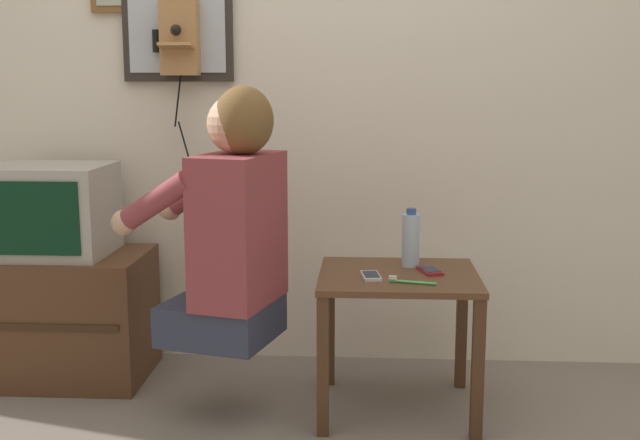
# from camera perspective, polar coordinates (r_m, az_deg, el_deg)

# --- Properties ---
(wall_back) EXTENTS (6.80, 0.05, 2.55)m
(wall_back) POSITION_cam_1_polar(r_m,az_deg,el_deg) (3.37, -1.60, 11.39)
(wall_back) COLOR silver
(wall_back) RESTS_ON ground_plane
(side_table) EXTENTS (0.56, 0.52, 0.51)m
(side_table) POSITION_cam_1_polar(r_m,az_deg,el_deg) (2.89, 5.58, -5.62)
(side_table) COLOR #51331E
(side_table) RESTS_ON ground_plane
(person) EXTENTS (0.58, 0.50, 0.89)m
(person) POSITION_cam_1_polar(r_m,az_deg,el_deg) (2.77, -6.33, -0.33)
(person) COLOR #2D3347
(person) RESTS_ON ground_plane
(tv_stand) EXTENTS (0.74, 0.47, 0.51)m
(tv_stand) POSITION_cam_1_polar(r_m,az_deg,el_deg) (3.42, -18.27, -6.47)
(tv_stand) COLOR #51331E
(tv_stand) RESTS_ON ground_plane
(television) EXTENTS (0.45, 0.40, 0.35)m
(television) POSITION_cam_1_polar(r_m,az_deg,el_deg) (3.32, -18.60, 0.68)
(television) COLOR #ADA89E
(television) RESTS_ON tv_stand
(wall_phone_antique) EXTENTS (0.19, 0.19, 0.72)m
(wall_phone_antique) POSITION_cam_1_polar(r_m,az_deg,el_deg) (3.36, -9.93, 12.79)
(wall_phone_antique) COLOR #AD7A47
(cell_phone_held) EXTENTS (0.08, 0.13, 0.01)m
(cell_phone_held) POSITION_cam_1_polar(r_m,az_deg,el_deg) (2.80, 3.64, -3.98)
(cell_phone_held) COLOR silver
(cell_phone_held) RESTS_ON side_table
(cell_phone_spare) EXTENTS (0.09, 0.14, 0.01)m
(cell_phone_spare) POSITION_cam_1_polar(r_m,az_deg,el_deg) (2.90, 7.83, -3.58)
(cell_phone_spare) COLOR maroon
(cell_phone_spare) RESTS_ON side_table
(water_bottle) EXTENTS (0.07, 0.07, 0.22)m
(water_bottle) POSITION_cam_1_polar(r_m,az_deg,el_deg) (2.96, 6.48, -1.38)
(water_bottle) COLOR #ADC6DB
(water_bottle) RESTS_ON side_table
(toothbrush) EXTENTS (0.16, 0.05, 0.02)m
(toothbrush) POSITION_cam_1_polar(r_m,az_deg,el_deg) (2.73, 6.35, -4.36)
(toothbrush) COLOR #4CBF66
(toothbrush) RESTS_ON side_table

